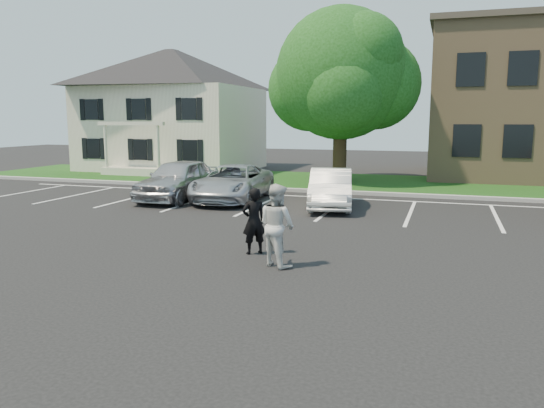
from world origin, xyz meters
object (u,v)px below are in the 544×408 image
at_px(man_white_shirt, 277,225).
at_px(car_white_sedan, 331,188).
at_px(house, 173,110).
at_px(tree, 343,77).
at_px(car_silver_minivan, 233,183).
at_px(man_black_suit, 254,221).
at_px(car_silver_west, 179,179).

distance_m(man_white_shirt, car_white_sedan, 8.21).
distance_m(house, car_white_sedan, 17.65).
xyz_separation_m(tree, man_white_shirt, (1.65, -16.14, -4.42)).
relative_size(man_white_shirt, car_silver_minivan, 0.36).
bearing_deg(house, car_silver_minivan, -52.02).
bearing_deg(car_silver_minivan, man_white_shirt, -66.24).
xyz_separation_m(tree, man_black_suit, (0.79, -15.30, -4.53)).
relative_size(car_silver_west, car_silver_minivan, 0.94).
bearing_deg(man_black_suit, car_silver_minivan, -103.30).
height_order(car_silver_west, car_white_sedan, car_silver_west).
height_order(man_white_shirt, car_white_sedan, man_white_shirt).
bearing_deg(car_silver_west, car_white_sedan, 0.41).
height_order(house, man_black_suit, house).
height_order(tree, car_silver_minivan, tree).
bearing_deg(car_silver_west, house, 119.66).
bearing_deg(man_white_shirt, car_silver_west, -19.24).
height_order(man_black_suit, car_silver_minivan, man_black_suit).
bearing_deg(man_black_suit, house, -95.75).
bearing_deg(house, car_white_sedan, -42.15).
bearing_deg(man_black_suit, car_white_sedan, -131.78).
bearing_deg(car_silver_minivan, car_silver_west, -173.62).
xyz_separation_m(man_black_suit, car_silver_west, (-5.96, 7.33, 0.01)).
xyz_separation_m(man_black_suit, man_white_shirt, (0.86, -0.84, 0.11)).
xyz_separation_m(car_silver_west, car_silver_minivan, (2.20, 0.42, -0.11)).
distance_m(house, man_black_suit, 22.97).
relative_size(man_black_suit, car_silver_minivan, 0.32).
xyz_separation_m(house, man_white_shirt, (13.40, -19.84, -2.90)).
bearing_deg(man_white_shirt, car_white_sedan, -55.43).
bearing_deg(house, man_black_suit, -56.57).
relative_size(house, tree, 1.17).
bearing_deg(car_silver_west, man_black_suit, -50.65).
relative_size(tree, car_silver_west, 1.81).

